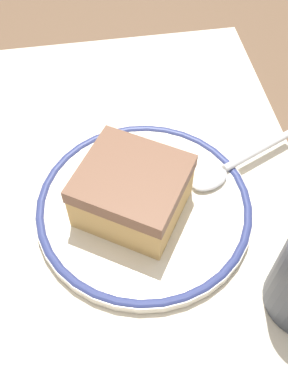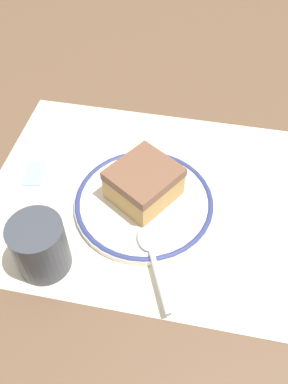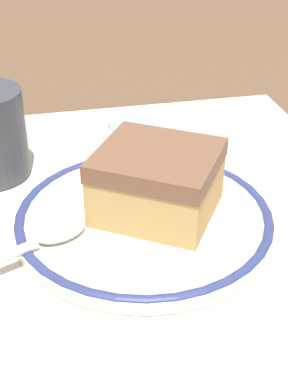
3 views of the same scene
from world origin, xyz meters
name	(u,v)px [view 3 (image 3 of 3)]	position (x,y,z in m)	size (l,w,h in m)	color
ground_plane	(173,234)	(0.00, 0.00, 0.00)	(2.40, 2.40, 0.00)	brown
placemat	(173,234)	(0.00, 0.00, 0.00)	(0.50, 0.37, 0.00)	beige
plate	(144,218)	(0.02, 0.02, 0.01)	(0.20, 0.20, 0.01)	silver
cake_slice	(157,182)	(0.02, 0.01, 0.04)	(0.12, 0.12, 0.05)	tan
spoon	(30,246)	(-0.01, 0.11, 0.02)	(0.06, 0.12, 0.01)	silver
sugar_packet	(133,123)	(0.20, -0.01, 0.00)	(0.05, 0.03, 0.01)	#8CB2E0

